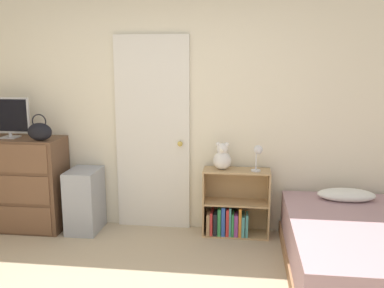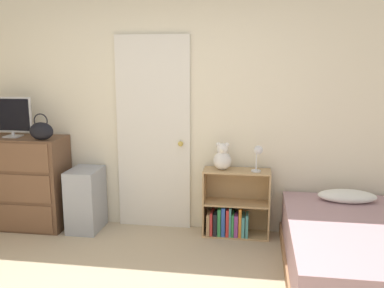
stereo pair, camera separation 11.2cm
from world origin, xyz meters
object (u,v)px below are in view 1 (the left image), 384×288
tv (9,117)px  handbag (40,131)px  storage_bin (85,200)px  bookshelf (232,211)px  bed (362,251)px  dresser (17,183)px  teddy_bear (222,158)px  desk_lamp (258,153)px

tv → handbag: (0.40, -0.12, -0.13)m
handbag → storage_bin: handbag is taller
bookshelf → handbag: bearing=-173.7°
handbag → bed: (3.09, -0.56, -0.87)m
dresser → tv: 0.73m
dresser → bed: dresser is taller
dresser → bed: 3.53m
storage_bin → bookshelf: bearing=3.0°
storage_bin → bookshelf: bookshelf is taller
bookshelf → bed: bearing=-35.0°
teddy_bear → desk_lamp: 0.37m
dresser → handbag: 0.72m
storage_bin → teddy_bear: (1.47, 0.08, 0.49)m
tv → handbag: size_ratio=1.64×
tv → bed: (3.48, -0.69, -0.99)m
dresser → bookshelf: bearing=2.2°
dresser → desk_lamp: dresser is taller
teddy_bear → bed: teddy_bear is taller
bed → teddy_bear: bearing=147.5°
bookshelf → bed: size_ratio=0.38×
storage_bin → bed: storage_bin is taller
tv → storage_bin: 1.19m
storage_bin → bed: 2.79m
tv → teddy_bear: 2.29m
storage_bin → desk_lamp: 1.91m
bed → bookshelf: bearing=145.0°
handbag → teddy_bear: (1.86, 0.22, -0.27)m
dresser → tv: (-0.03, -0.00, 0.73)m
handbag → storage_bin: (0.39, 0.13, -0.77)m
handbag → bed: 3.25m
tv → desk_lamp: tv is taller
teddy_bear → bed: 1.57m
dresser → teddy_bear: dresser is taller
tv → bed: 3.69m
teddy_bear → desk_lamp: bearing=-6.0°
desk_lamp → bed: desk_lamp is taller
dresser → desk_lamp: size_ratio=3.79×
storage_bin → bookshelf: (1.58, 0.08, -0.08)m
storage_bin → handbag: bearing=-160.9°
dresser → desk_lamp: (2.59, 0.05, 0.40)m
tv → bookshelf: 2.56m
bookshelf → dresser: bearing=-177.8°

